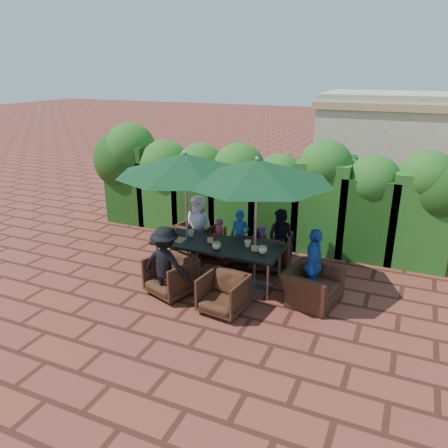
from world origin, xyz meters
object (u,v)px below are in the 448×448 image
at_px(chair_far_mid, 240,244).
at_px(dining_table, 217,247).
at_px(umbrella_right, 257,171).
at_px(chair_near_right, 223,292).
at_px(chair_far_right, 271,249).
at_px(umbrella_left, 185,164).
at_px(chair_near_left, 171,274).
at_px(chair_end_right, 313,280).
at_px(chair_far_left, 195,237).

bearing_deg(chair_far_mid, dining_table, 65.61).
xyz_separation_m(umbrella_right, chair_near_right, (-0.16, -1.06, -1.85)).
bearing_deg(chair_far_right, umbrella_left, 24.45).
bearing_deg(chair_near_right, chair_near_left, 177.35).
relative_size(chair_far_mid, chair_far_right, 0.90).
height_order(dining_table, chair_near_right, dining_table).
relative_size(umbrella_right, chair_far_mid, 3.67).
bearing_deg(umbrella_left, chair_near_right, -40.34).
bearing_deg(chair_far_right, dining_table, 42.37).
distance_m(umbrella_left, chair_near_left, 2.02).
bearing_deg(umbrella_right, chair_end_right, -6.92).
relative_size(dining_table, umbrella_left, 0.95).
xyz_separation_m(umbrella_left, umbrella_right, (1.40, 0.01, 0.00)).
bearing_deg(dining_table, chair_far_right, 50.83).
distance_m(umbrella_left, chair_end_right, 3.10).
relative_size(chair_far_left, chair_far_mid, 1.07).
distance_m(umbrella_right, chair_far_right, 2.03).
height_order(chair_far_mid, chair_near_right, same).
bearing_deg(chair_far_right, chair_far_left, -8.06).
bearing_deg(chair_end_right, chair_far_mid, 69.68).
distance_m(chair_far_right, chair_end_right, 1.51).
height_order(chair_far_mid, chair_far_right, chair_far_right).
xyz_separation_m(chair_far_left, chair_near_right, (1.54, -1.96, -0.03)).
distance_m(umbrella_right, chair_near_left, 2.39).
height_order(chair_far_right, chair_near_left, chair_far_right).
distance_m(chair_far_left, chair_near_right, 2.49).
xyz_separation_m(chair_far_left, chair_near_left, (0.42, -1.77, -0.00)).
bearing_deg(chair_near_left, umbrella_left, 117.10).
bearing_deg(chair_near_left, chair_near_right, 9.76).
bearing_deg(umbrella_left, chair_far_mid, 54.51).
height_order(chair_far_mid, chair_end_right, chair_end_right).
xyz_separation_m(umbrella_right, chair_end_right, (1.12, -0.14, -1.80)).
distance_m(dining_table, umbrella_left, 1.67).
height_order(umbrella_right, chair_near_right, umbrella_right).
relative_size(dining_table, chair_far_left, 3.15).
distance_m(chair_far_left, chair_end_right, 3.01).
height_order(dining_table, chair_near_left, chair_near_left).
bearing_deg(chair_far_left, chair_near_left, 114.17).
relative_size(chair_near_right, chair_end_right, 0.76).
xyz_separation_m(dining_table, chair_far_mid, (0.06, 1.02, -0.31)).
distance_m(chair_far_right, chair_near_right, 1.98).
distance_m(dining_table, chair_near_right, 1.22).
distance_m(dining_table, umbrella_right, 1.71).
relative_size(chair_far_right, chair_near_left, 1.03).
xyz_separation_m(chair_far_mid, chair_end_right, (1.81, -1.12, 0.05)).
height_order(umbrella_right, chair_end_right, umbrella_right).
height_order(dining_table, chair_end_right, chair_end_right).
relative_size(umbrella_left, chair_end_right, 2.71).
distance_m(dining_table, chair_end_right, 1.88).
distance_m(chair_far_left, chair_far_right, 1.73).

